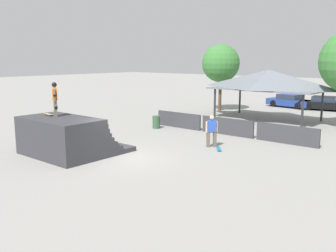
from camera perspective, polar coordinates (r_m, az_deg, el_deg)
ground_plane at (r=18.06m, az=-7.21°, el=-4.90°), size 160.00×160.00×0.00m
quarter_pipe_ramp at (r=19.11m, az=-15.23°, el=-1.75°), size 4.24×4.24×1.87m
skater_on_deck at (r=19.27m, az=-16.86°, el=4.28°), size 0.69×0.51×1.68m
skateboard_on_deck at (r=19.70m, az=-17.70°, el=1.70°), size 0.83×0.32×0.09m
bystander_walking at (r=20.10m, az=6.67°, el=-0.53°), size 0.50×0.62×1.72m
skateboard_on_ground at (r=19.72m, az=7.73°, el=-3.43°), size 0.66×0.78×0.09m
barrier_fence at (r=23.50m, az=9.00°, el=-0.08°), size 11.30×0.12×1.05m
pavilion_shelter at (r=29.64m, az=15.04°, el=6.82°), size 8.20×4.66×3.85m
tree_far_back at (r=34.20m, az=8.04°, el=9.41°), size 3.37×3.37×5.94m
trash_bin at (r=25.42m, az=-1.79°, el=0.59°), size 0.52×0.52×0.85m
parked_car_blue at (r=38.18m, az=18.03°, el=3.62°), size 4.56×2.29×1.27m
parked_car_black at (r=37.19m, az=22.80°, el=3.16°), size 4.64×2.43×1.27m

